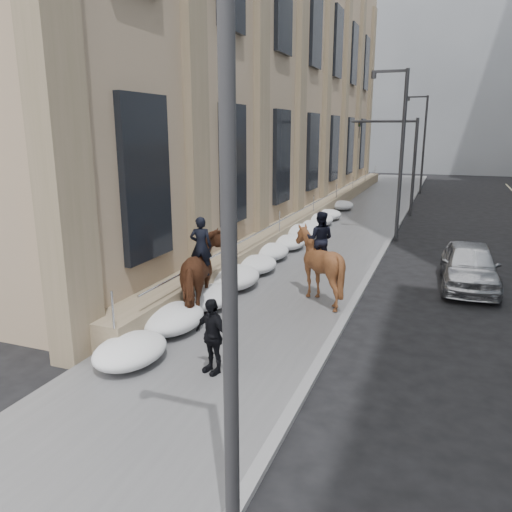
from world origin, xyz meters
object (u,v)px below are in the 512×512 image
Objects in this scene: car_silver at (469,265)px; mounted_horse_right at (318,263)px; mounted_horse_left at (205,274)px; pedestrian at (212,336)px.

mounted_horse_right is at bearing -143.48° from car_silver.
mounted_horse_left reaches higher than car_silver.
pedestrian reaches higher than car_silver.
mounted_horse_right reaches higher than car_silver.
car_silver is at bearing -146.40° from mounted_horse_right.
mounted_horse_left reaches higher than mounted_horse_right.
mounted_horse_right is (2.75, 2.27, 0.02)m from mounted_horse_left.
mounted_horse_left is 1.07× the size of mounted_horse_right.
mounted_horse_left is at bearing -143.06° from car_silver.
pedestrian is at bearing 100.09° from mounted_horse_left.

